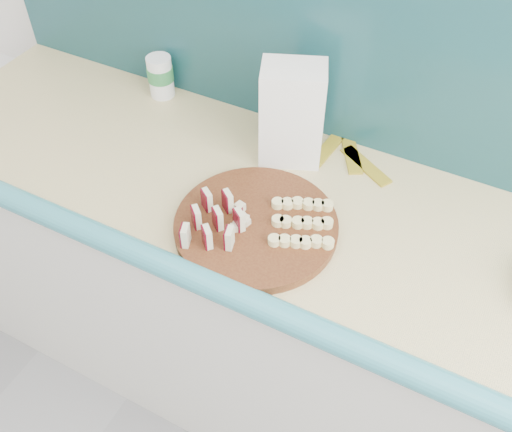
{
  "coord_description": "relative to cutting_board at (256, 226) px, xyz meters",
  "views": [
    {
      "loc": [
        0.41,
        0.61,
        1.87
      ],
      "look_at": [
        0.01,
        1.38,
        0.95
      ],
      "focal_mm": 40.0,
      "sensor_mm": 36.0,
      "label": 1
    }
  ],
  "objects": [
    {
      "name": "banana_peel",
      "position": [
        0.09,
        0.33,
        -0.01
      ],
      "size": [
        0.22,
        0.18,
        0.01
      ],
      "rotation": [
        0.0,
        0.0,
        0.34
      ],
      "color": "gold",
      "rests_on": "kitchen_counter"
    },
    {
      "name": "backsplash",
      "position": [
        0.09,
        0.4,
        0.24
      ],
      "size": [
        2.2,
        0.02,
        0.5
      ],
      "primitive_type": "cube",
      "color": "teal",
      "rests_on": "kitchen_counter"
    },
    {
      "name": "cutting_board",
      "position": [
        0.0,
        0.0,
        0.0
      ],
      "size": [
        0.49,
        0.49,
        0.02
      ],
      "primitive_type": "cylinder",
      "rotation": [
        0.0,
        0.0,
        0.4
      ],
      "color": "#411B0E",
      "rests_on": "kitchen_counter"
    },
    {
      "name": "canister",
      "position": [
        -0.49,
        0.34,
        0.05
      ],
      "size": [
        0.07,
        0.07,
        0.12
      ],
      "rotation": [
        0.0,
        0.0,
        -0.14
      ],
      "color": "white",
      "rests_on": "kitchen_counter"
    },
    {
      "name": "apple_wedges",
      "position": [
        -0.07,
        -0.06,
        0.04
      ],
      "size": [
        0.13,
        0.17,
        0.05
      ],
      "color": "beige",
      "rests_on": "cutting_board"
    },
    {
      "name": "kitchen_counter",
      "position": [
        0.09,
        0.12,
        -0.47
      ],
      "size": [
        2.2,
        0.63,
        0.91
      ],
      "color": "silver",
      "rests_on": "ground"
    },
    {
      "name": "flour_bag",
      "position": [
        -0.04,
        0.27,
        0.12
      ],
      "size": [
        0.18,
        0.16,
        0.26
      ],
      "primitive_type": "cube",
      "rotation": [
        0.0,
        0.0,
        0.39
      ],
      "color": "white",
      "rests_on": "kitchen_counter"
    },
    {
      "name": "banana_slices",
      "position": [
        0.09,
        0.04,
        0.02
      ],
      "size": [
        0.17,
        0.17,
        0.02
      ],
      "color": "#EEDD91",
      "rests_on": "cutting_board"
    },
    {
      "name": "apple_chunks",
      "position": [
        -0.02,
        -0.01,
        0.02
      ],
      "size": [
        0.05,
        0.06,
        0.02
      ],
      "color": "beige",
      "rests_on": "cutting_board"
    }
  ]
}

